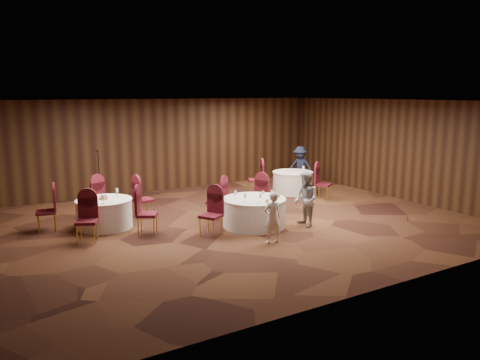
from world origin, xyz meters
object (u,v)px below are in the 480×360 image
table_main (254,212)px  mic_stand (100,189)px  table_right (293,182)px  woman_b (306,199)px  man_c (300,167)px  table_left (104,213)px  woman_a (272,218)px

table_main → mic_stand: (-2.85, 4.28, 0.14)m
table_right → mic_stand: size_ratio=0.80×
table_right → woman_b: bearing=-122.3°
mic_stand → man_c: 7.11m
woman_b → man_c: man_c is taller
table_left → woman_b: 5.18m
table_left → table_main: bearing=-28.9°
mic_stand → woman_a: (2.49, -5.64, 0.09)m
table_main → mic_stand: 5.14m
table_left → woman_b: size_ratio=1.00×
woman_b → mic_stand: bearing=-133.9°
table_main → man_c: man_c is taller
mic_stand → woman_b: size_ratio=1.21×
table_right → mic_stand: bearing=166.6°
table_right → woman_b: (-2.19, -3.46, 0.33)m
mic_stand → table_right: bearing=-13.4°
mic_stand → woman_a: 6.16m
woman_b → woman_a: bearing=-58.2°
woman_a → woman_b: 1.68m
woman_a → man_c: (4.58, 4.87, 0.15)m
table_right → mic_stand: 6.37m
table_left → table_right: same height
woman_a → woman_b: (1.52, 0.70, 0.11)m
table_left → man_c: (7.57, 1.66, 0.37)m
table_right → man_c: 1.18m
mic_stand → woman_b: mic_stand is taller
mic_stand → woman_b: bearing=-50.9°
table_main → man_c: bearing=39.8°
table_right → man_c: man_c is taller
woman_a → man_c: size_ratio=0.80×
table_main → table_right: size_ratio=1.18×
table_main → woman_a: size_ratio=1.37×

